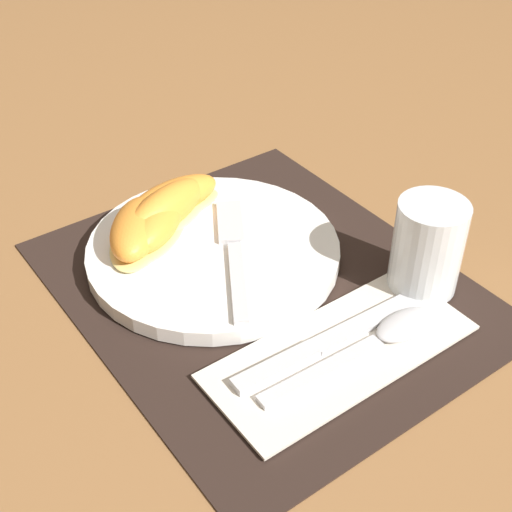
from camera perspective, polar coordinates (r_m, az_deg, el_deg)
ground_plane at (r=0.70m, az=0.59°, el=-2.51°), size 3.00×3.00×0.00m
placemat at (r=0.69m, az=0.59°, el=-2.38°), size 0.41×0.34×0.00m
plate at (r=0.72m, az=-3.42°, el=0.41°), size 0.26×0.26×0.02m
juice_glass at (r=0.69m, az=13.49°, el=0.37°), size 0.07×0.07×0.09m
napkin at (r=0.63m, az=6.93°, el=-7.46°), size 0.10×0.24×0.00m
knife at (r=0.63m, az=5.88°, el=-6.74°), size 0.03×0.21×0.01m
spoon at (r=0.64m, az=10.24°, el=-6.33°), size 0.04×0.19×0.01m
fork at (r=0.71m, az=-1.90°, el=0.75°), size 0.17×0.11×0.00m
citrus_wedge_0 at (r=0.76m, az=-6.64°, el=4.48°), size 0.05×0.12×0.04m
citrus_wedge_1 at (r=0.74m, az=-7.23°, el=3.60°), size 0.08×0.12×0.04m
citrus_wedge_2 at (r=0.72m, az=-7.93°, el=2.49°), size 0.10×0.11×0.04m
citrus_wedge_3 at (r=0.72m, az=-9.51°, el=2.06°), size 0.12×0.11×0.04m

